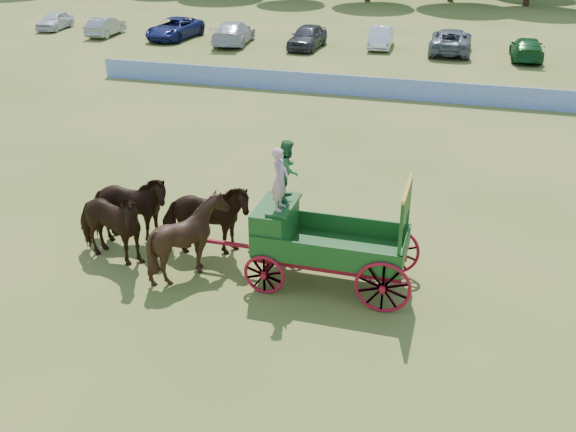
{
  "coord_description": "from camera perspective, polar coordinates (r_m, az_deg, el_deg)",
  "views": [
    {
      "loc": [
        6.24,
        -14.32,
        9.0
      ],
      "look_at": [
        1.85,
        0.81,
        1.3
      ],
      "focal_mm": 40.0,
      "sensor_mm": 36.0,
      "label": 1
    }
  ],
  "objects": [
    {
      "name": "ground",
      "position": [
        18.03,
        -6.38,
        -4.09
      ],
      "size": [
        160.0,
        160.0,
        0.0
      ],
      "primitive_type": "plane",
      "color": "olive",
      "rests_on": "ground"
    },
    {
      "name": "horse_lead_left",
      "position": [
        18.15,
        -15.7,
        -0.86
      ],
      "size": [
        2.76,
        1.67,
        2.18
      ],
      "primitive_type": "imported",
      "rotation": [
        0.0,
        0.0,
        1.37
      ],
      "color": "black",
      "rests_on": "ground"
    },
    {
      "name": "horse_lead_right",
      "position": [
        18.99,
        -14.03,
        0.58
      ],
      "size": [
        2.74,
        1.58,
        2.18
      ],
      "primitive_type": "imported",
      "rotation": [
        0.0,
        0.0,
        1.73
      ],
      "color": "black",
      "rests_on": "ground"
    },
    {
      "name": "horse_wheel_left",
      "position": [
        17.08,
        -8.78,
        -1.89
      ],
      "size": [
        2.34,
        2.18,
        2.18
      ],
      "primitive_type": "imported",
      "rotation": [
        0.0,
        0.0,
        1.81
      ],
      "color": "black",
      "rests_on": "ground"
    },
    {
      "name": "horse_wheel_right",
      "position": [
        17.97,
        -7.35,
        -0.32
      ],
      "size": [
        2.78,
        1.75,
        2.18
      ],
      "primitive_type": "imported",
      "rotation": [
        0.0,
        0.0,
        1.81
      ],
      "color": "black",
      "rests_on": "ground"
    },
    {
      "name": "farm_dray",
      "position": [
        16.38,
        1.37,
        -0.62
      ],
      "size": [
        6.0,
        2.0,
        3.75
      ],
      "color": "#A51025",
      "rests_on": "ground"
    },
    {
      "name": "sponsor_banner",
      "position": [
        34.19,
        3.53,
        11.64
      ],
      "size": [
        26.0,
        0.08,
        1.05
      ],
      "primitive_type": "cube",
      "color": "#2146B4",
      "rests_on": "ground"
    },
    {
      "name": "parked_cars",
      "position": [
        46.1,
        2.83,
        15.7
      ],
      "size": [
        42.44,
        6.95,
        1.6
      ],
      "color": "silver",
      "rests_on": "ground"
    }
  ]
}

